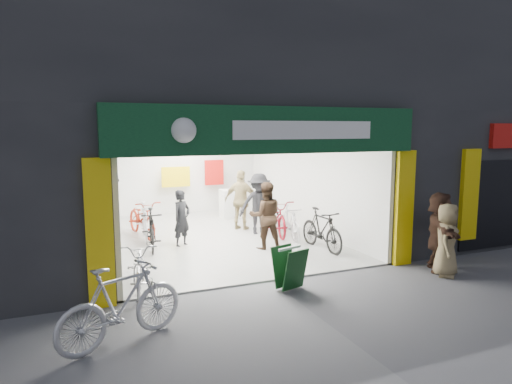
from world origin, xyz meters
TOP-DOWN VIEW (x-y plane):
  - ground at (0.00, 0.00)m, footprint 60.00×60.00m
  - building at (0.91, 4.99)m, footprint 17.00×10.27m
  - bike_left_front at (-2.50, 0.60)m, footprint 0.96×1.96m
  - bike_left_midfront at (-1.80, 3.40)m, footprint 0.72×1.79m
  - bike_left_midback at (-1.80, 4.93)m, footprint 1.06×2.13m
  - bike_left_back at (-1.80, 4.48)m, footprint 0.65×1.78m
  - bike_right_front at (2.17, 1.68)m, footprint 0.59×1.81m
  - bike_right_mid at (1.85, 3.68)m, footprint 1.08×2.13m
  - bike_right_back at (1.95, 3.06)m, footprint 0.65×1.64m
  - parked_bike at (-3.09, -1.60)m, footprint 2.04×1.27m
  - customer_a at (-1.01, 3.39)m, footprint 0.66×0.60m
  - customer_b at (0.89, 2.31)m, footprint 0.97×0.83m
  - customer_c at (1.38, 3.88)m, footprint 1.26×0.86m
  - customer_d at (1.10, 4.59)m, footprint 1.11×1.05m
  - pedestrian_near at (3.54, -1.06)m, footprint 0.89×0.86m
  - pedestrian_far at (3.65, -0.73)m, footprint 1.30×1.63m
  - sandwich_board at (0.15, -0.52)m, footprint 0.65×0.66m

SIDE VIEW (x-z plane):
  - ground at x=0.00m, z-range 0.00..0.00m
  - sandwich_board at x=0.15m, z-range 0.04..0.85m
  - bike_right_back at x=1.95m, z-range 0.00..0.96m
  - bike_left_front at x=-2.50m, z-range 0.00..0.99m
  - bike_left_midfront at x=-1.80m, z-range 0.00..1.04m
  - bike_left_back at x=-1.80m, z-range 0.00..1.05m
  - bike_right_mid at x=1.85m, z-range 0.00..1.07m
  - bike_left_midback at x=-1.80m, z-range 0.00..1.07m
  - bike_right_front at x=2.17m, z-range 0.00..1.08m
  - parked_bike at x=-3.09m, z-range 0.00..1.19m
  - customer_a at x=-1.01m, z-range 0.00..1.50m
  - pedestrian_near at x=3.54m, z-range 0.00..1.54m
  - pedestrian_far at x=3.65m, z-range 0.00..1.74m
  - customer_b at x=0.89m, z-range 0.00..1.75m
  - customer_c at x=1.38m, z-range 0.00..1.80m
  - customer_d at x=1.10m, z-range 0.00..1.84m
  - building at x=0.91m, z-range 0.31..8.31m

